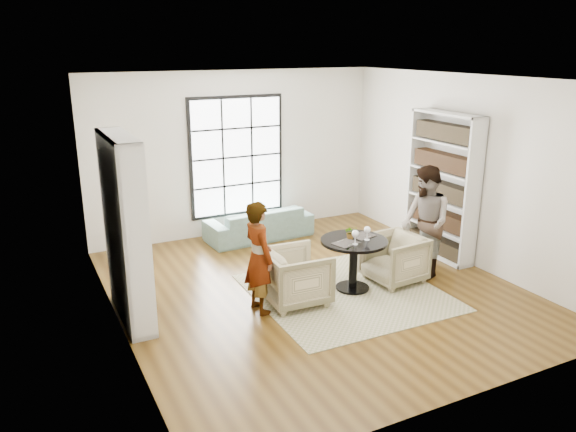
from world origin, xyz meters
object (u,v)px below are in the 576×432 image
sofa (259,223)px  armchair_right (394,259)px  flower_centerpiece (351,232)px  wine_glass_left (355,234)px  person_right (425,222)px  wine_glass_right (367,230)px  person_left (259,257)px  armchair_left (296,277)px  pedestal_table (354,254)px

sofa → armchair_right: size_ratio=2.45×
sofa → flower_centerpiece: (0.28, -2.64, 0.58)m
wine_glass_left → sofa: bearing=93.9°
armchair_right → person_right: bearing=85.7°
wine_glass_right → person_left: bearing=177.1°
armchair_left → flower_centerpiece: size_ratio=4.30×
armchair_right → wine_glass_left: bearing=-84.2°
sofa → wine_glass_left: (0.20, -2.87, 0.63)m
pedestal_table → wine_glass_left: wine_glass_left is taller
armchair_left → wine_glass_right: bearing=-91.6°
person_right → pedestal_table: bearing=-78.0°
sofa → wine_glass_right: bearing=95.9°
flower_centerpiece → wine_glass_left: bearing=-108.6°
wine_glass_right → pedestal_table: bearing=149.2°
armchair_left → person_left: 0.67m
armchair_right → flower_centerpiece: flower_centerpiece is taller
person_left → wine_glass_left: bearing=-101.1°
sofa → armchair_right: (1.00, -2.73, 0.08)m
person_right → flower_centerpiece: bearing=-80.8°
armchair_left → person_right: size_ratio=0.49×
wine_glass_left → flower_centerpiece: bearing=71.4°
armchair_left → armchair_right: 1.64m
person_right → wine_glass_left: (-1.35, -0.14, 0.06)m
armchair_right → person_right: size_ratio=0.46×
sofa → wine_glass_left: size_ratio=9.13×
sofa → wine_glass_right: size_ratio=9.44×
person_left → flower_centerpiece: person_left is taller
person_left → wine_glass_right: (1.64, -0.08, 0.15)m
pedestal_table → wine_glass_left: bearing=-119.6°
sofa → person_left: person_left is taller
armchair_right → wine_glass_left: wine_glass_left is taller
armchair_right → person_left: 2.23m
person_right → wine_glass_right: (-1.10, -0.07, 0.06)m
sofa → armchair_right: armchair_right is taller
armchair_left → armchair_right: bearing=-87.9°
armchair_right → wine_glass_right: wine_glass_right is taller
person_right → wine_glass_left: bearing=-70.7°
pedestal_table → sofa: pedestal_table is taller
pedestal_table → wine_glass_right: wine_glass_right is taller
pedestal_table → flower_centerpiece: (-0.02, 0.06, 0.31)m
person_left → person_right: person_right is taller
sofa → person_left: bearing=63.0°
sofa → person_left: size_ratio=1.28×
armchair_left → person_left: bearing=92.7°
sofa → wine_glass_left: 2.95m
pedestal_table → armchair_right: bearing=-2.2°
sofa → armchair_left: (-0.64, -2.71, 0.10)m
pedestal_table → armchair_left: (-0.94, -0.01, -0.17)m
sofa → armchair_right: 2.91m
wine_glass_right → wine_glass_left: bearing=-162.8°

